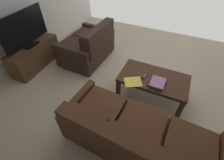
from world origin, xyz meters
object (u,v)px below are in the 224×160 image
loveseat_near (88,46)px  book_stack (157,83)px  sofa_main (136,138)px  tv_remote (145,76)px  tv_stand (35,56)px  flat_tv (24,29)px  loose_magazine (133,82)px  coffee_table (153,80)px

loveseat_near → book_stack: bearing=159.4°
sofa_main → book_stack: sofa_main is taller
loveseat_near → tv_remote: size_ratio=7.44×
tv_stand → tv_remote: tv_stand is taller
flat_tv → loose_magazine: size_ratio=3.87×
coffee_table → tv_remote: 0.17m
tv_stand → book_stack: bearing=-178.7°
loveseat_near → loose_magazine: 1.55m
book_stack → sofa_main: bearing=88.6°
book_stack → loose_magazine: (0.38, 0.11, -0.03)m
sofa_main → loose_magazine: sofa_main is taller
tv_stand → tv_remote: bearing=-176.0°
book_stack → loose_magazine: 0.40m
coffee_table → book_stack: bearing=119.5°
flat_tv → tv_remote: flat_tv is taller
loveseat_near → tv_stand: bearing=36.0°
loveseat_near → tv_remote: (-1.49, 0.54, 0.08)m
tv_stand → flat_tv: bearing=-99.8°
sofa_main → flat_tv: 2.89m
coffee_table → loose_magazine: bearing=41.5°
flat_tv → book_stack: (-2.71, -0.06, -0.42)m
coffee_table → loose_magazine: (0.30, 0.26, 0.07)m
sofa_main → tv_remote: size_ratio=12.40×
tv_stand → loveseat_near: bearing=-144.0°
flat_tv → loose_magazine: flat_tv is taller
flat_tv → loveseat_near: bearing=-144.1°
flat_tv → loose_magazine: 2.37m
tv_remote → loose_magazine: 0.26m
sofa_main → tv_stand: bearing=-19.0°
sofa_main → flat_tv: size_ratio=1.86×
sofa_main → loose_magazine: 0.95m
sofa_main → book_stack: size_ratio=6.45×
tv_stand → book_stack: size_ratio=3.85×
loveseat_near → loose_magazine: size_ratio=4.31×
tv_remote → sofa_main: bearing=101.0°
tv_stand → tv_remote: 2.49m
loveseat_near → tv_remote: loveseat_near is taller
coffee_table → flat_tv: (2.62, 0.21, 0.52)m
flat_tv → loose_magazine: (-2.33, 0.05, -0.45)m
flat_tv → sofa_main: bearing=161.0°
loveseat_near → book_stack: size_ratio=3.87×
coffee_table → tv_remote: size_ratio=7.15×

